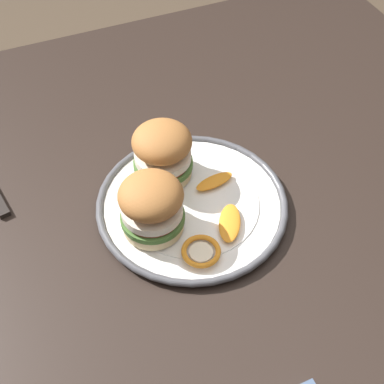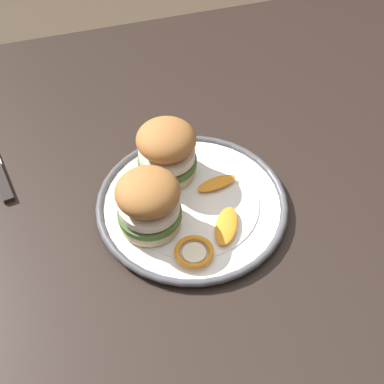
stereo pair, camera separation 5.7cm
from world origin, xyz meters
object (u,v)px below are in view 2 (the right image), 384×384
at_px(dinner_plate, 192,204).
at_px(sandwich_half_right, 167,150).
at_px(dining_table, 154,237).
at_px(sandwich_half_left, 149,202).

xyz_separation_m(dinner_plate, sandwich_half_right, (-0.02, 0.08, 0.06)).
bearing_deg(sandwich_half_right, dining_table, -129.22).
bearing_deg(sandwich_half_right, dinner_plate, -74.86).
xyz_separation_m(dining_table, dinner_plate, (0.07, -0.02, 0.10)).
height_order(dining_table, sandwich_half_left, sandwich_half_left).
bearing_deg(dinner_plate, dining_table, 161.74).
bearing_deg(dinner_plate, sandwich_half_right, 105.14).
xyz_separation_m(sandwich_half_left, sandwich_half_right, (0.05, 0.10, 0.00)).
height_order(dining_table, dinner_plate, dinner_plate).
relative_size(dining_table, dinner_plate, 4.53).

